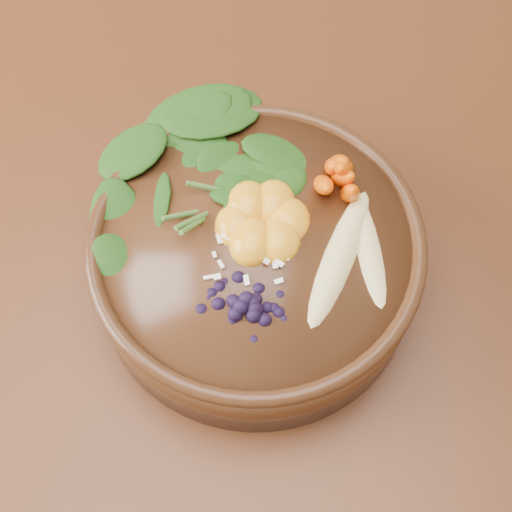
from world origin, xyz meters
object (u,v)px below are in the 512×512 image
dining_table (130,262)px  blueberry_pile (244,293)px  banana_halves (356,245)px  mandarin_cluster (263,212)px  stoneware_bowl (256,261)px  kale_heap (219,159)px  carrot_cluster (335,148)px

dining_table → blueberry_pile: bearing=-33.3°
dining_table → blueberry_pile: blueberry_pile is taller
banana_halves → mandarin_cluster: 0.09m
stoneware_bowl → blueberry_pile: (0.00, -0.07, 0.07)m
stoneware_bowl → kale_heap: kale_heap is taller
carrot_cluster → mandarin_cluster: carrot_cluster is taller
kale_heap → blueberry_pile: (0.05, -0.14, -0.00)m
dining_table → kale_heap: bearing=13.4°
dining_table → mandarin_cluster: size_ratio=15.59×
dining_table → stoneware_bowl: size_ratio=4.95×
stoneware_bowl → carrot_cluster: (0.06, 0.09, 0.09)m
kale_heap → mandarin_cluster: (0.05, -0.05, -0.01)m
stoneware_bowl → banana_halves: size_ratio=1.77×
carrot_cluster → banana_halves: bearing=-66.9°
kale_heap → banana_halves: size_ratio=1.16×
kale_heap → mandarin_cluster: bearing=-43.3°
blueberry_pile → kale_heap: bearing=110.3°
banana_halves → blueberry_pile: (-0.09, -0.07, 0.01)m
mandarin_cluster → blueberry_pile: (-0.00, -0.09, 0.00)m
stoneware_bowl → mandarin_cluster: mandarin_cluster is taller
carrot_cluster → banana_halves: size_ratio=0.49×
dining_table → stoneware_bowl: bearing=-14.1°
banana_halves → mandarin_cluster: (-0.09, 0.02, 0.00)m
dining_table → banana_halves: size_ratio=8.77×
kale_heap → mandarin_cluster: 0.07m
dining_table → mandarin_cluster: 0.26m
stoneware_bowl → carrot_cluster: 0.14m
carrot_cluster → banana_halves: 0.09m
banana_halves → blueberry_pile: blueberry_pile is taller
stoneware_bowl → blueberry_pile: blueberry_pile is taller
dining_table → mandarin_cluster: mandarin_cluster is taller
kale_heap → mandarin_cluster: size_ratio=2.07×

